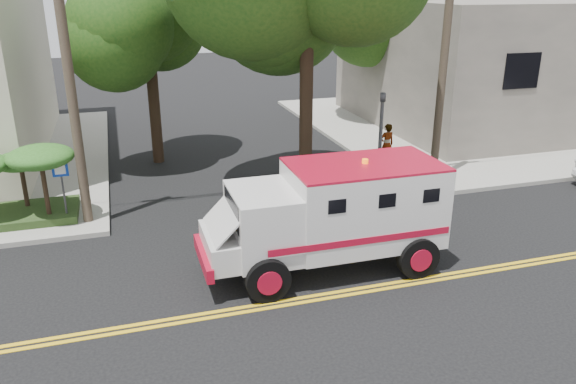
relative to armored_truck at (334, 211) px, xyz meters
name	(u,v)px	position (x,y,z in m)	size (l,w,h in m)	color
ground	(333,295)	(-0.48, -1.31, -1.56)	(100.00, 100.00, 0.00)	black
sidewalk_ne	(481,124)	(13.02, 12.19, -1.49)	(17.00, 17.00, 0.15)	gray
building_right	(508,61)	(14.52, 12.69, 1.59)	(14.00, 12.00, 6.00)	#615B53
utility_pole_left	(69,76)	(-6.08, 4.69, 2.94)	(0.28, 0.28, 9.00)	#382D23
utility_pole_right	(444,59)	(5.82, 4.89, 2.94)	(0.28, 0.28, 9.00)	#382D23
tree_left	(156,16)	(-3.16, 10.48, 4.17)	(4.48, 4.20, 7.70)	black
tree_right	(387,1)	(8.37, 14.46, 4.53)	(4.80, 4.50, 8.20)	black
traffic_signal	(381,134)	(3.32, 4.29, 0.66)	(0.15, 0.18, 3.60)	#3F3F42
accessibility_sign	(62,183)	(-6.68, 4.86, -0.20)	(0.45, 0.10, 2.02)	#3F3F42
palm_planter	(17,173)	(-7.92, 5.32, 0.08)	(3.52, 2.63, 2.36)	#1E3314
armored_truck	(334,211)	(0.00, 0.00, 0.00)	(6.05, 2.48, 2.75)	silver
pedestrian_a	(387,145)	(5.02, 7.09, -0.58)	(0.61, 0.40, 1.66)	gray
pedestrian_b	(447,134)	(8.03, 7.62, -0.53)	(0.86, 0.67, 1.77)	gray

